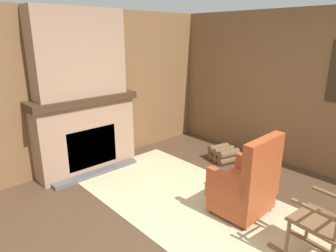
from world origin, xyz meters
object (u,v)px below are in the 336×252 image
(armchair, at_px, (246,186))
(oil_lamp_vase, at_px, (54,94))
(rocking_chair, at_px, (326,227))
(storage_case, at_px, (93,90))
(firewood_stack, at_px, (223,154))

(armchair, distance_m, oil_lamp_vase, 2.90)
(oil_lamp_vase, bearing_deg, rocking_chair, 16.49)
(oil_lamp_vase, height_order, storage_case, oil_lamp_vase)
(storage_case, bearing_deg, oil_lamp_vase, -90.01)
(rocking_chair, distance_m, oil_lamp_vase, 3.70)
(armchair, distance_m, rocking_chair, 0.98)
(armchair, relative_size, rocking_chair, 0.87)
(armchair, xyz_separation_m, storage_case, (-2.48, -0.58, 0.89))
(firewood_stack, xyz_separation_m, storage_case, (-1.32, -1.68, 1.14))
(rocking_chair, bearing_deg, firewood_stack, -25.11)
(firewood_stack, distance_m, storage_case, 2.43)
(oil_lamp_vase, relative_size, storage_case, 0.84)
(storage_case, bearing_deg, rocking_chair, 6.84)
(oil_lamp_vase, bearing_deg, armchair, 25.60)
(armchair, bearing_deg, firewood_stack, -44.93)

